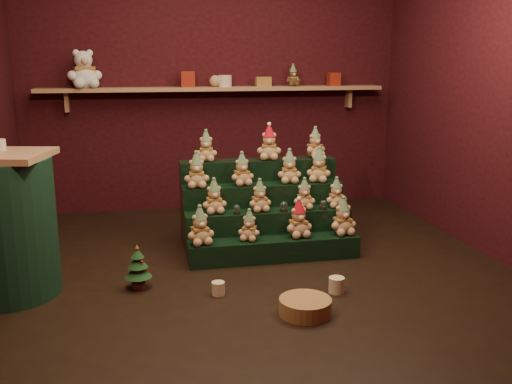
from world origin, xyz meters
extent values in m
plane|color=black|center=(0.00, 0.00, 0.00)|extent=(4.00, 4.00, 0.00)
cube|color=black|center=(0.00, 2.05, 1.40)|extent=(4.00, 0.10, 2.80)
cube|color=black|center=(0.00, -2.05, 1.40)|extent=(4.00, 0.10, 2.80)
cube|color=black|center=(2.05, 0.00, 1.40)|extent=(0.10, 4.00, 2.80)
cube|color=tan|center=(0.00, 1.87, 1.30)|extent=(3.60, 0.26, 0.04)
cube|color=tan|center=(-1.50, 1.94, 1.18)|extent=(0.04, 0.12, 0.20)
cube|color=tan|center=(1.50, 1.94, 1.18)|extent=(0.04, 0.12, 0.20)
cube|color=black|center=(0.23, 0.16, 0.09)|extent=(1.40, 0.22, 0.18)
cube|color=black|center=(0.23, 0.38, 0.18)|extent=(1.40, 0.22, 0.36)
cube|color=black|center=(0.23, 0.60, 0.27)|extent=(1.40, 0.22, 0.54)
cube|color=black|center=(0.23, 0.82, 0.36)|extent=(1.40, 0.22, 0.72)
cylinder|color=black|center=(-0.04, 0.32, 0.37)|extent=(0.05, 0.05, 0.02)
sphere|color=silver|center=(-0.04, 0.32, 0.41)|extent=(0.06, 0.06, 0.06)
cylinder|color=black|center=(0.35, 0.32, 0.37)|extent=(0.06, 0.06, 0.02)
sphere|color=silver|center=(0.35, 0.32, 0.41)|extent=(0.06, 0.06, 0.06)
cylinder|color=black|center=(0.70, 0.32, 0.37)|extent=(0.06, 0.06, 0.02)
sphere|color=silver|center=(0.70, 0.32, 0.41)|extent=(0.06, 0.06, 0.06)
cylinder|color=black|center=(-1.73, -0.14, 0.48)|extent=(0.69, 0.69, 0.95)
cylinder|color=#4A291A|center=(-0.85, -0.22, 0.02)|extent=(0.10, 0.10, 0.05)
cone|color=#12341B|center=(-0.85, -0.22, 0.14)|extent=(0.19, 0.19, 0.10)
cone|color=#12341B|center=(-0.85, -0.22, 0.20)|extent=(0.14, 0.14, 0.09)
cone|color=#12341B|center=(-0.85, -0.22, 0.27)|extent=(0.10, 0.10, 0.07)
cone|color=orange|center=(-0.85, -0.22, 0.31)|extent=(0.03, 0.03, 0.03)
cylinder|color=beige|center=(-0.31, -0.45, 0.05)|extent=(0.09, 0.09, 0.09)
cylinder|color=beige|center=(0.51, -0.58, 0.06)|extent=(0.11, 0.11, 0.11)
cylinder|color=#AD8445|center=(0.19, -0.87, 0.05)|extent=(0.39, 0.39, 0.11)
cube|color=maroon|center=(-0.29, 1.85, 1.40)|extent=(0.14, 0.14, 0.16)
cylinder|color=beige|center=(0.10, 1.85, 1.38)|extent=(0.14, 0.14, 0.12)
cube|color=maroon|center=(1.29, 1.85, 1.39)|extent=(0.12, 0.12, 0.14)
sphere|color=tan|center=(0.00, 1.85, 1.38)|extent=(0.12, 0.12, 0.12)
cube|color=#CD581C|center=(0.51, 1.85, 1.37)|extent=(0.16, 0.10, 0.10)
camera|label=1|loc=(-0.80, -4.13, 1.59)|focal=40.00mm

